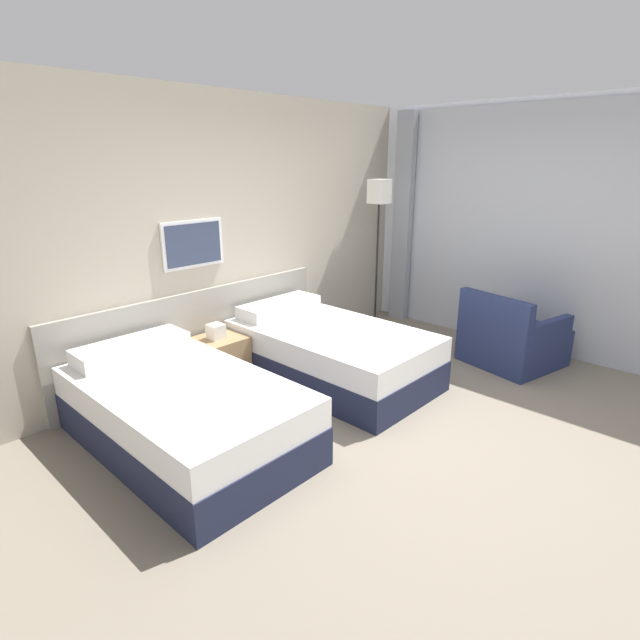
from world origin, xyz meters
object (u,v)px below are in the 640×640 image
at_px(bed_near_window, 330,352).
at_px(floor_lamp, 379,208).
at_px(bed_near_door, 183,412).
at_px(armchair, 511,340).
at_px(nightstand, 218,360).

height_order(bed_near_window, floor_lamp, floor_lamp).
relative_size(bed_near_window, floor_lamp, 1.06).
bearing_deg(bed_near_window, bed_near_door, 180.00).
bearing_deg(armchair, bed_near_window, 67.15).
distance_m(bed_near_door, armchair, 3.44).
bearing_deg(bed_near_door, bed_near_window, 0.00).
bearing_deg(nightstand, bed_near_window, -40.76).
xyz_separation_m(bed_near_window, armchair, (1.59, -1.14, -0.02)).
height_order(bed_near_door, floor_lamp, floor_lamp).
xyz_separation_m(bed_near_door, bed_near_window, (1.65, 0.00, 0.00)).
relative_size(bed_near_door, nightstand, 3.26).
height_order(bed_near_door, nightstand, bed_near_door).
relative_size(bed_near_window, nightstand, 3.26).
distance_m(bed_near_door, floor_lamp, 3.35).
distance_m(bed_near_window, armchair, 1.96).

